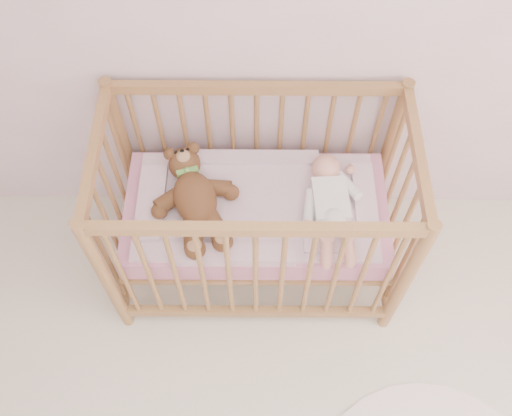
# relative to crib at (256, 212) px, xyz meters

# --- Properties ---
(wall_back) EXTENTS (4.00, 0.02, 2.70)m
(wall_back) POSITION_rel_crib_xyz_m (0.25, 0.40, 0.85)
(wall_back) COLOR silver
(wall_back) RESTS_ON floor
(crib) EXTENTS (1.36, 0.76, 1.00)m
(crib) POSITION_rel_crib_xyz_m (0.00, 0.00, 0.00)
(crib) COLOR #B07A4B
(crib) RESTS_ON floor
(mattress) EXTENTS (1.22, 0.62, 0.13)m
(mattress) POSITION_rel_crib_xyz_m (0.00, 0.00, -0.01)
(mattress) COLOR pink
(mattress) RESTS_ON crib
(blanket) EXTENTS (1.10, 0.58, 0.06)m
(blanket) POSITION_rel_crib_xyz_m (0.00, 0.00, 0.06)
(blanket) COLOR #D08FA9
(blanket) RESTS_ON mattress
(baby) EXTENTS (0.33, 0.62, 0.14)m
(baby) POSITION_rel_crib_xyz_m (0.33, -0.02, 0.14)
(baby) COLOR white
(baby) RESTS_ON blanket
(teddy_bear) EXTENTS (0.58, 0.70, 0.17)m
(teddy_bear) POSITION_rel_crib_xyz_m (-0.27, -0.02, 0.15)
(teddy_bear) COLOR brown
(teddy_bear) RESTS_ON blanket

